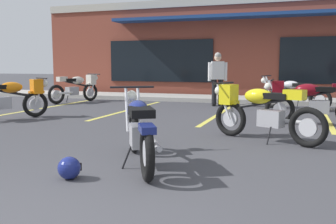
{
  "coord_description": "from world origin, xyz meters",
  "views": [
    {
      "loc": [
        1.94,
        -2.07,
        1.29
      ],
      "look_at": [
        0.01,
        3.56,
        0.55
      ],
      "focal_mm": 40.57,
      "sensor_mm": 36.0,
      "label": 1
    }
  ],
  "objects_px": {
    "motorcycle_foreground_classic": "(139,129)",
    "person_by_back_row": "(218,76)",
    "motorcycle_silver_naked": "(10,97)",
    "motorcycle_orange_scrambler": "(77,87)",
    "motorcycle_red_sportbike": "(309,101)",
    "motorcycle_black_cruiser": "(261,110)",
    "helmet_on_pavement": "(69,168)",
    "motorcycle_blue_standard": "(294,94)"
  },
  "relations": [
    {
      "from": "motorcycle_red_sportbike",
      "to": "motorcycle_black_cruiser",
      "type": "distance_m",
      "value": 2.22
    },
    {
      "from": "motorcycle_orange_scrambler",
      "to": "helmet_on_pavement",
      "type": "bearing_deg",
      "value": -58.18
    },
    {
      "from": "motorcycle_red_sportbike",
      "to": "helmet_on_pavement",
      "type": "distance_m",
      "value": 5.72
    },
    {
      "from": "motorcycle_red_sportbike",
      "to": "helmet_on_pavement",
      "type": "bearing_deg",
      "value": -117.86
    },
    {
      "from": "motorcycle_foreground_classic",
      "to": "motorcycle_blue_standard",
      "type": "xyz_separation_m",
      "value": [
        1.83,
        7.11,
        0.0
      ]
    },
    {
      "from": "motorcycle_black_cruiser",
      "to": "motorcycle_orange_scrambler",
      "type": "bearing_deg",
      "value": 144.18
    },
    {
      "from": "motorcycle_red_sportbike",
      "to": "motorcycle_orange_scrambler",
      "type": "xyz_separation_m",
      "value": [
        -7.51,
        2.77,
        0.0
      ]
    },
    {
      "from": "motorcycle_foreground_classic",
      "to": "motorcycle_orange_scrambler",
      "type": "xyz_separation_m",
      "value": [
        -5.34,
        6.96,
        0.07
      ]
    },
    {
      "from": "motorcycle_silver_naked",
      "to": "motorcycle_orange_scrambler",
      "type": "distance_m",
      "value": 4.2
    },
    {
      "from": "motorcycle_foreground_classic",
      "to": "helmet_on_pavement",
      "type": "height_order",
      "value": "motorcycle_foreground_classic"
    },
    {
      "from": "motorcycle_foreground_classic",
      "to": "motorcycle_black_cruiser",
      "type": "height_order",
      "value": "same"
    },
    {
      "from": "motorcycle_silver_naked",
      "to": "helmet_on_pavement",
      "type": "bearing_deg",
      "value": -42.25
    },
    {
      "from": "motorcycle_foreground_classic",
      "to": "motorcycle_black_cruiser",
      "type": "distance_m",
      "value": 2.52
    },
    {
      "from": "motorcycle_blue_standard",
      "to": "person_by_back_row",
      "type": "xyz_separation_m",
      "value": [
        -2.3,
        0.18,
        0.49
      ]
    },
    {
      "from": "motorcycle_red_sportbike",
      "to": "motorcycle_orange_scrambler",
      "type": "bearing_deg",
      "value": 159.78
    },
    {
      "from": "motorcycle_orange_scrambler",
      "to": "helmet_on_pavement",
      "type": "relative_size",
      "value": 7.81
    },
    {
      "from": "motorcycle_red_sportbike",
      "to": "motorcycle_blue_standard",
      "type": "height_order",
      "value": "same"
    },
    {
      "from": "motorcycle_foreground_classic",
      "to": "person_by_back_row",
      "type": "height_order",
      "value": "person_by_back_row"
    },
    {
      "from": "motorcycle_silver_naked",
      "to": "motorcycle_black_cruiser",
      "type": "bearing_deg",
      "value": -6.74
    },
    {
      "from": "motorcycle_black_cruiser",
      "to": "motorcycle_blue_standard",
      "type": "xyz_separation_m",
      "value": [
        0.49,
        4.98,
        -0.07
      ]
    },
    {
      "from": "motorcycle_red_sportbike",
      "to": "motorcycle_foreground_classic",
      "type": "bearing_deg",
      "value": -117.34
    },
    {
      "from": "motorcycle_orange_scrambler",
      "to": "motorcycle_blue_standard",
      "type": "bearing_deg",
      "value": 1.27
    },
    {
      "from": "motorcycle_foreground_classic",
      "to": "helmet_on_pavement",
      "type": "bearing_deg",
      "value": -120.35
    },
    {
      "from": "motorcycle_black_cruiser",
      "to": "motorcycle_blue_standard",
      "type": "distance_m",
      "value": 5.0
    },
    {
      "from": "motorcycle_silver_naked",
      "to": "motorcycle_orange_scrambler",
      "type": "height_order",
      "value": "same"
    },
    {
      "from": "motorcycle_red_sportbike",
      "to": "motorcycle_silver_naked",
      "type": "distance_m",
      "value": 6.86
    },
    {
      "from": "motorcycle_orange_scrambler",
      "to": "helmet_on_pavement",
      "type": "distance_m",
      "value": 9.2
    },
    {
      "from": "motorcycle_black_cruiser",
      "to": "motorcycle_red_sportbike",
      "type": "bearing_deg",
      "value": 67.95
    },
    {
      "from": "motorcycle_black_cruiser",
      "to": "helmet_on_pavement",
      "type": "bearing_deg",
      "value": -121.52
    },
    {
      "from": "motorcycle_black_cruiser",
      "to": "motorcycle_silver_naked",
      "type": "xyz_separation_m",
      "value": [
        -5.89,
        0.7,
        0.0
      ]
    },
    {
      "from": "motorcycle_foreground_classic",
      "to": "motorcycle_silver_naked",
      "type": "height_order",
      "value": "same"
    },
    {
      "from": "motorcycle_foreground_classic",
      "to": "motorcycle_black_cruiser",
      "type": "relative_size",
      "value": 0.96
    },
    {
      "from": "motorcycle_silver_naked",
      "to": "motorcycle_red_sportbike",
      "type": "bearing_deg",
      "value": 11.42
    },
    {
      "from": "motorcycle_black_cruiser",
      "to": "helmet_on_pavement",
      "type": "distance_m",
      "value": 3.53
    },
    {
      "from": "motorcycle_silver_naked",
      "to": "motorcycle_orange_scrambler",
      "type": "relative_size",
      "value": 0.93
    },
    {
      "from": "motorcycle_red_sportbike",
      "to": "motorcycle_silver_naked",
      "type": "relative_size",
      "value": 1.12
    },
    {
      "from": "motorcycle_foreground_classic",
      "to": "motorcycle_blue_standard",
      "type": "bearing_deg",
      "value": 75.61
    },
    {
      "from": "motorcycle_blue_standard",
      "to": "motorcycle_orange_scrambler",
      "type": "xyz_separation_m",
      "value": [
        -7.17,
        -0.16,
        0.07
      ]
    },
    {
      "from": "person_by_back_row",
      "to": "helmet_on_pavement",
      "type": "bearing_deg",
      "value": -90.2
    },
    {
      "from": "motorcycle_red_sportbike",
      "to": "motorcycle_blue_standard",
      "type": "bearing_deg",
      "value": 96.64
    },
    {
      "from": "motorcycle_red_sportbike",
      "to": "person_by_back_row",
      "type": "height_order",
      "value": "person_by_back_row"
    },
    {
      "from": "motorcycle_black_cruiser",
      "to": "motorcycle_silver_naked",
      "type": "bearing_deg",
      "value": 173.26
    }
  ]
}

